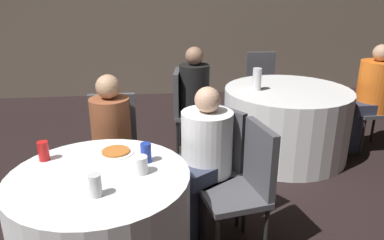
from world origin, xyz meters
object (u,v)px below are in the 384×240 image
at_px(bottle_far, 257,79).
at_px(soda_can_silver, 95,185).
at_px(soda_can_blue, 146,153).
at_px(chair_far_north, 261,81).
at_px(person_orange_shirt, 369,97).
at_px(table_far, 285,122).
at_px(pizza_plate_near, 116,152).
at_px(soda_can_red, 43,151).
at_px(chair_near_east, 247,179).
at_px(chair_far_east, 381,102).
at_px(chair_near_north, 113,140).
at_px(chair_far_west, 185,105).
at_px(person_white_shirt, 200,160).
at_px(person_floral_shirt, 112,147).
at_px(person_black_shirt, 201,102).
at_px(table_near, 103,228).
at_px(chair_near_northeast, 216,157).

bearing_deg(bottle_far, soda_can_silver, -126.02).
height_order(soda_can_silver, soda_can_blue, same).
bearing_deg(soda_can_blue, chair_far_north, 60.07).
distance_m(person_orange_shirt, soda_can_blue, 2.83).
height_order(table_far, person_orange_shirt, person_orange_shirt).
height_order(table_far, chair_far_north, chair_far_north).
height_order(pizza_plate_near, soda_can_red, soda_can_red).
xyz_separation_m(chair_near_east, bottle_far, (0.46, 1.49, 0.29)).
relative_size(chair_near_east, bottle_far, 3.99).
distance_m(chair_far_east, soda_can_blue, 2.97).
height_order(chair_near_north, bottle_far, bottle_far).
distance_m(pizza_plate_near, soda_can_blue, 0.25).
relative_size(chair_far_east, bottle_far, 3.99).
distance_m(chair_far_west, bottle_far, 0.79).
bearing_deg(person_white_shirt, chair_near_north, 18.15).
relative_size(chair_near_north, person_floral_shirt, 0.82).
bearing_deg(soda_can_blue, pizza_plate_near, 142.73).
relative_size(person_black_shirt, pizza_plate_near, 4.99).
bearing_deg(soda_can_red, table_near, -33.64).
bearing_deg(pizza_plate_near, person_orange_shirt, 28.43).
xyz_separation_m(chair_far_north, soda_can_silver, (-1.75, -2.96, 0.24)).
height_order(table_near, chair_far_north, chair_far_north).
xyz_separation_m(chair_near_northeast, chair_near_north, (-0.79, 0.41, 0.00)).
distance_m(chair_far_north, soda_can_silver, 3.44).
bearing_deg(chair_near_northeast, table_far, -74.20).
xyz_separation_m(person_black_shirt, pizza_plate_near, (-0.76, -1.50, 0.16)).
bearing_deg(table_far, chair_near_northeast, -130.02).
height_order(person_floral_shirt, bottle_far, person_floral_shirt).
distance_m(table_near, person_floral_shirt, 0.79).
height_order(chair_near_east, soda_can_red, chair_near_east).
distance_m(chair_near_east, chair_far_north, 2.69).
bearing_deg(chair_near_east, chair_near_northeast, 11.71).
bearing_deg(chair_far_west, soda_can_blue, -5.03).
height_order(table_near, person_orange_shirt, person_orange_shirt).
bearing_deg(chair_far_west, table_near, -11.96).
bearing_deg(chair_near_east, bottle_far, -28.14).
height_order(person_orange_shirt, soda_can_red, person_orange_shirt).
xyz_separation_m(table_near, chair_far_east, (2.80, 1.69, 0.18)).
bearing_deg(chair_near_northeast, soda_can_blue, 93.32).
distance_m(person_white_shirt, bottle_far, 1.46).
relative_size(table_far, person_black_shirt, 1.13).
xyz_separation_m(chair_near_north, chair_far_east, (2.81, 0.74, 0.00)).
distance_m(chair_far_west, pizza_plate_near, 1.65).
height_order(chair_near_north, person_floral_shirt, person_floral_shirt).
bearing_deg(table_far, person_white_shirt, -131.56).
height_order(chair_far_west, person_floral_shirt, person_floral_shirt).
xyz_separation_m(chair_near_northeast, soda_can_blue, (-0.50, -0.39, 0.24)).
relative_size(person_orange_shirt, soda_can_blue, 9.61).
distance_m(chair_near_northeast, bottle_far, 1.32).
xyz_separation_m(chair_near_east, soda_can_silver, (-0.91, -0.40, 0.24)).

